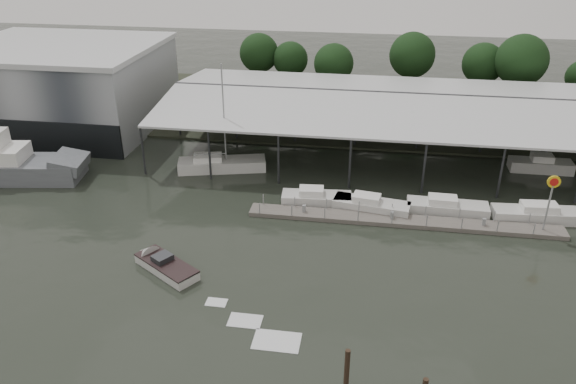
# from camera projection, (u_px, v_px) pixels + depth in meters

# --- Properties ---
(ground) EXTENTS (200.00, 200.00, 0.00)m
(ground) POSITION_uv_depth(u_px,v_px,m) (211.00, 270.00, 43.93)
(ground) COLOR #232921
(ground) RESTS_ON ground
(land_strip_far) EXTENTS (140.00, 30.00, 0.30)m
(land_strip_far) POSITION_uv_depth(u_px,v_px,m) (292.00, 106.00, 81.05)
(land_strip_far) COLOR #313528
(land_strip_far) RESTS_ON ground
(storage_warehouse) EXTENTS (24.50, 20.50, 10.50)m
(storage_warehouse) POSITION_uv_depth(u_px,v_px,m) (62.00, 86.00, 71.99)
(storage_warehouse) COLOR #8F9398
(storage_warehouse) RESTS_ON ground
(covered_boat_shed) EXTENTS (58.24, 24.00, 6.96)m
(covered_boat_shed) POSITION_uv_depth(u_px,v_px,m) (421.00, 100.00, 63.60)
(covered_boat_shed) COLOR #B9BBBD
(covered_boat_shed) RESTS_ON ground
(floating_dock) EXTENTS (28.00, 2.00, 1.40)m
(floating_dock) POSITION_uv_depth(u_px,v_px,m) (403.00, 221.00, 50.59)
(floating_dock) COLOR #655F59
(floating_dock) RESTS_ON ground
(shell_fuel_sign) EXTENTS (1.10, 0.18, 5.55)m
(shell_fuel_sign) POSITION_uv_depth(u_px,v_px,m) (551.00, 193.00, 47.25)
(shell_fuel_sign) COLOR gray
(shell_fuel_sign) RESTS_ON ground
(grey_trawler) EXTENTS (17.86, 7.01, 8.84)m
(grey_trawler) POSITION_uv_depth(u_px,v_px,m) (0.00, 165.00, 58.50)
(grey_trawler) COLOR slate
(grey_trawler) RESTS_ON ground
(white_sailboat) EXTENTS (9.73, 4.84, 11.82)m
(white_sailboat) POSITION_uv_depth(u_px,v_px,m) (221.00, 164.00, 60.92)
(white_sailboat) COLOR silver
(white_sailboat) RESTS_ON ground
(speedboat_underway) EXTENTS (15.38, 10.68, 2.00)m
(speedboat_underway) POSITION_uv_depth(u_px,v_px,m) (162.00, 264.00, 44.00)
(speedboat_underway) COLOR silver
(speedboat_underway) RESTS_ON ground
(moored_cruiser_0) EXTENTS (6.77, 2.71, 1.70)m
(moored_cruiser_0) POSITION_uv_depth(u_px,v_px,m) (316.00, 198.00, 53.75)
(moored_cruiser_0) COLOR silver
(moored_cruiser_0) RESTS_ON ground
(moored_cruiser_1) EXTENTS (7.33, 3.33, 1.70)m
(moored_cruiser_1) POSITION_uv_depth(u_px,v_px,m) (371.00, 205.00, 52.42)
(moored_cruiser_1) COLOR silver
(moored_cruiser_1) RESTS_ON ground
(moored_cruiser_2) EXTENTS (7.45, 2.39, 1.70)m
(moored_cruiser_2) POSITION_uv_depth(u_px,v_px,m) (447.00, 207.00, 52.08)
(moored_cruiser_2) COLOR silver
(moored_cruiser_2) RESTS_ON ground
(moored_cruiser_3) EXTENTS (9.16, 2.87, 1.70)m
(moored_cruiser_3) POSITION_uv_depth(u_px,v_px,m) (543.00, 214.00, 50.87)
(moored_cruiser_3) COLOR silver
(moored_cruiser_3) RESTS_ON ground
(horizon_tree_line) EXTENTS (66.50, 10.48, 10.62)m
(horizon_tree_line) POSITION_uv_depth(u_px,v_px,m) (459.00, 62.00, 80.26)
(horizon_tree_line) COLOR #312115
(horizon_tree_line) RESTS_ON ground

